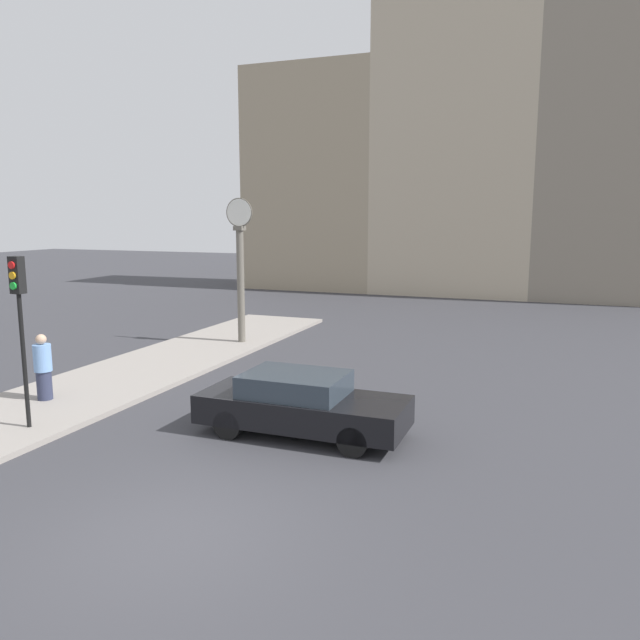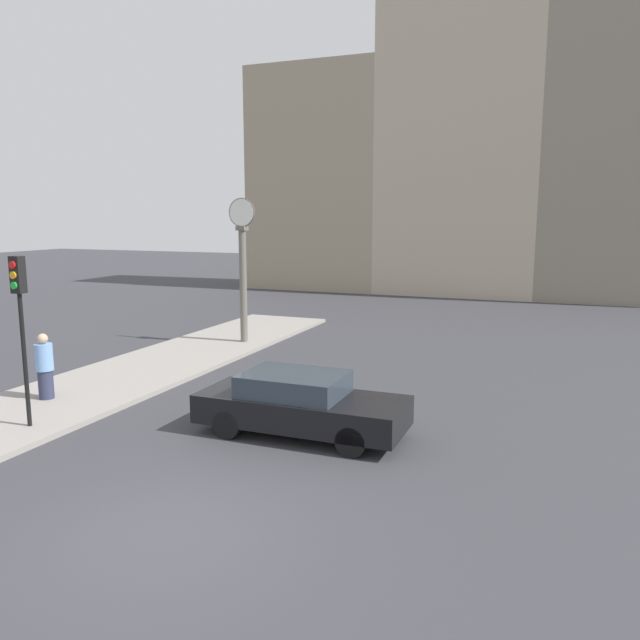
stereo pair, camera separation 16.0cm
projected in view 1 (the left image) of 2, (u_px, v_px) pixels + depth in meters
name	position (u px, v px, depth m)	size (l,w,h in m)	color
ground_plane	(171.00, 535.00, 8.94)	(120.00, 120.00, 0.00)	#38383D
sidewalk_corner	(147.00, 369.00, 18.36)	(3.56, 19.72, 0.12)	gray
building_row	(485.00, 154.00, 35.02)	(27.13, 5.00, 17.02)	gray
sedan_car	(301.00, 404.00, 12.93)	(4.33, 1.72, 1.31)	black
traffic_light_near	(19.00, 306.00, 12.72)	(0.26, 0.24, 3.59)	black
street_clock	(240.00, 266.00, 21.59)	(0.99, 0.33, 5.00)	#666056
pedestrian_blue_stripe	(43.00, 368.00, 14.99)	(0.42, 0.42, 1.61)	#2D334C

